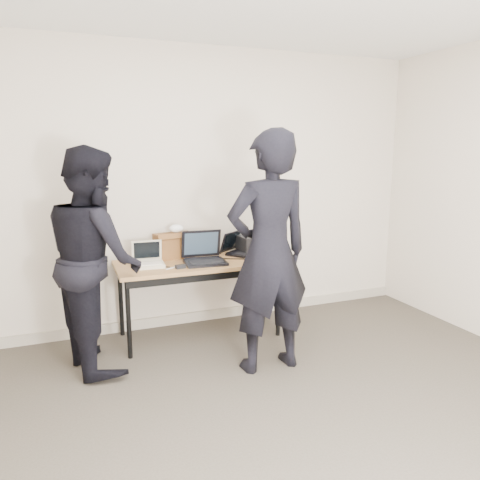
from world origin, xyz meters
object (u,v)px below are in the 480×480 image
desk (199,268)px  person_observer (95,259)px  laptop_right (238,249)px  laptop_center (204,255)px  laptop_beige (148,261)px  person_typist (269,253)px  leather_satchel (174,245)px  equipment_box (254,244)px

desk → person_observer: bearing=-164.6°
laptop_right → person_observer: person_observer is taller
laptop_center → person_observer: 1.00m
laptop_center → person_observer: size_ratio=0.22×
laptop_beige → person_typist: (0.78, -0.84, 0.19)m
laptop_right → person_typist: 1.02m
laptop_right → leather_satchel: 0.64m
laptop_right → leather_satchel: leather_satchel is taller
laptop_right → leather_satchel: bearing=139.7°
leather_satchel → equipment_box: size_ratio=1.32×
desk → laptop_beige: (-0.46, 0.03, 0.10)m
laptop_right → person_typist: person_typist is taller
person_typist → laptop_beige: bearing=-49.4°
person_typist → person_observer: bearing=-27.0°
equipment_box → person_typist: size_ratio=0.15×
person_observer → equipment_box: bearing=-86.0°
laptop_center → equipment_box: size_ratio=1.35×
equipment_box → person_observer: size_ratio=0.16×
laptop_center → laptop_right: size_ratio=0.98×
laptop_beige → person_typist: person_typist is taller
laptop_center → equipment_box: 0.63m
laptop_center → laptop_right: laptop_center is taller
laptop_right → desk: bearing=165.5°
person_typist → laptop_center: bearing=-72.5°
laptop_beige → laptop_right: same height
desk → laptop_right: size_ratio=3.76×
laptop_beige → person_typist: 1.16m
equipment_box → person_typist: 1.06m
laptop_right → laptop_center: bearing=170.6°
desk → equipment_box: bearing=17.8°
desk → laptop_center: (0.04, -0.03, 0.12)m
desk → equipment_box: equipment_box is taller
laptop_beige → laptop_center: 0.50m
laptop_center → person_typist: (0.28, -0.78, 0.16)m
leather_satchel → person_typist: 1.16m
person_observer → laptop_beige: bearing=-72.0°
equipment_box → laptop_right: bearing=-176.1°
desk → person_typist: 0.92m
laptop_beige → laptop_center: (0.50, -0.06, 0.02)m
laptop_right → leather_satchel: (-0.64, 0.05, 0.08)m
equipment_box → person_typist: person_typist is taller
leather_satchel → equipment_box: 0.81m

